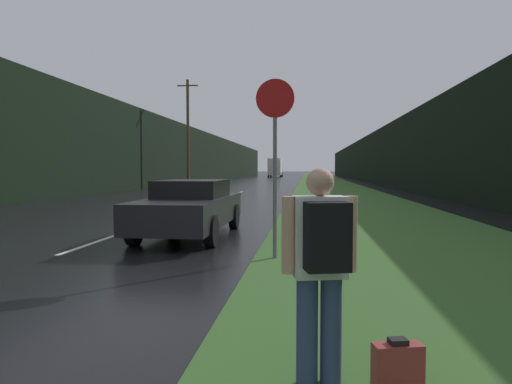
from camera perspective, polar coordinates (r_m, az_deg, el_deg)
grass_verge at (r=40.63m, az=9.36°, el=0.63°), size 6.00×240.00×0.02m
lane_stripe_b at (r=10.52m, az=-19.50°, el=-5.94°), size 0.12×3.00×0.01m
lane_stripe_c at (r=17.04m, az=-9.14°, el=-2.48°), size 0.12×3.00×0.01m
lane_stripe_d at (r=23.84m, az=-4.61°, el=-0.93°), size 0.12×3.00×0.01m
lane_stripe_e at (r=30.72m, az=-2.10°, el=-0.07°), size 0.12×3.00×0.01m
treeline_far_side at (r=52.53m, az=-9.26°, el=4.63°), size 2.00×140.00×6.42m
treeline_near_side at (r=51.20m, az=15.56°, el=4.15°), size 2.00×140.00×5.61m
utility_pole_far at (r=39.87m, az=-8.50°, el=7.40°), size 1.80×0.24×9.21m
stop_sign at (r=8.00m, az=2.39°, el=5.22°), size 0.67×0.07×3.15m
hitchhiker_with_backpack at (r=3.32m, az=8.12°, el=-8.77°), size 0.54×0.46×1.60m
suitcase at (r=3.59m, az=17.28°, el=-20.27°), size 0.37×0.21×0.40m
car_passing_near at (r=10.93m, az=-8.18°, el=-1.86°), size 1.83×4.69×1.32m
delivery_truck at (r=90.91m, az=2.44°, el=3.09°), size 2.63×8.37×3.60m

